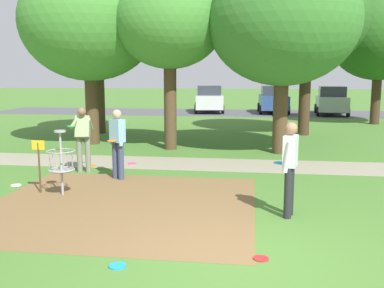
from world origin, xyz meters
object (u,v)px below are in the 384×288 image
at_px(tree_mid_left, 170,23).
at_px(parked_car_leftmost, 209,99).
at_px(player_waiting_right, 83,135).
at_px(tree_far_left, 380,39).
at_px(tree_mid_center, 283,22).
at_px(parked_car_center_right, 332,100).
at_px(player_waiting_left, 117,140).
at_px(frisbee_far_right, 92,166).
at_px(tree_near_right, 97,30).
at_px(tree_near_left, 89,23).
at_px(disc_golf_basket, 59,160).
at_px(frisbee_far_left, 132,163).
at_px(frisbee_by_tee, 261,258).
at_px(frisbee_near_basket, 118,266).
at_px(tree_mid_right, 308,18).
at_px(frisbee_mid_grass, 16,185).
at_px(player_throwing, 290,164).
at_px(parked_car_center_left, 273,99).

relative_size(tree_mid_left, parked_car_leftmost, 1.33).
relative_size(player_waiting_right, tree_mid_left, 0.29).
bearing_deg(tree_far_left, tree_mid_center, -119.89).
bearing_deg(tree_mid_center, tree_mid_left, 175.68).
xyz_separation_m(player_waiting_right, parked_car_center_right, (9.43, 18.56, -0.06)).
distance_m(player_waiting_left, frisbee_far_right, 2.05).
distance_m(tree_near_right, tree_far_left, 14.11).
bearing_deg(tree_near_left, tree_far_left, 34.60).
bearing_deg(tree_mid_left, disc_golf_basket, -101.57).
bearing_deg(parked_car_leftmost, player_waiting_right, -93.96).
distance_m(frisbee_far_left, tree_far_left, 16.00).
height_order(disc_golf_basket, tree_near_left, tree_near_left).
bearing_deg(frisbee_by_tee, tree_mid_center, 85.10).
bearing_deg(player_waiting_left, tree_mid_left, 84.35).
distance_m(player_waiting_right, tree_mid_center, 7.15).
relative_size(frisbee_far_right, tree_mid_left, 0.04).
xyz_separation_m(frisbee_near_basket, frisbee_far_right, (-2.70, 6.17, 0.00)).
distance_m(tree_near_right, tree_mid_center, 8.57).
xyz_separation_m(frisbee_far_left, parked_car_center_right, (8.49, 17.32, 0.91)).
distance_m(tree_mid_center, tree_mid_right, 4.89).
height_order(frisbee_near_basket, tree_mid_right, tree_mid_right).
xyz_separation_m(tree_mid_left, tree_far_left, (9.14, 9.22, 0.11)).
bearing_deg(parked_car_center_right, frisbee_far_left, -116.11).
height_order(frisbee_mid_grass, tree_near_right, tree_near_right).
relative_size(frisbee_by_tee, tree_near_right, 0.04).
relative_size(frisbee_mid_grass, tree_mid_center, 0.04).
xyz_separation_m(frisbee_far_right, tree_far_left, (10.78, 12.38, 4.36)).
xyz_separation_m(frisbee_near_basket, parked_car_center_right, (6.81, 23.97, 0.91)).
distance_m(frisbee_far_right, tree_near_right, 8.53).
height_order(frisbee_mid_grass, parked_car_center_right, parked_car_center_right).
bearing_deg(frisbee_mid_grass, frisbee_by_tee, -31.05).
xyz_separation_m(player_throwing, tree_mid_left, (-3.47, 6.88, 3.29)).
xyz_separation_m(frisbee_near_basket, tree_mid_left, (-1.05, 9.33, 4.25)).
xyz_separation_m(frisbee_by_tee, frisbee_mid_grass, (-5.54, 3.34, 0.00)).
distance_m(frisbee_far_left, tree_mid_center, 6.47).
height_order(frisbee_by_tee, tree_near_right, tree_near_right).
height_order(player_waiting_left, frisbee_near_basket, player_waiting_left).
height_order(frisbee_by_tee, parked_car_center_right, parked_car_center_right).
bearing_deg(player_waiting_right, frisbee_mid_grass, -123.07).
bearing_deg(tree_mid_center, parked_car_center_left, 88.25).
xyz_separation_m(frisbee_far_left, tree_near_left, (-2.46, 3.46, 4.38)).
xyz_separation_m(disc_golf_basket, parked_car_leftmost, (1.02, 21.57, 0.17)).
xyz_separation_m(frisbee_mid_grass, parked_car_center_left, (6.76, 21.01, 0.91)).
height_order(player_throwing, player_waiting_right, same).
relative_size(frisbee_far_left, tree_mid_left, 0.04).
distance_m(tree_mid_center, parked_car_center_right, 15.83).
bearing_deg(player_waiting_left, frisbee_by_tee, -51.70).
relative_size(tree_near_left, tree_mid_right, 0.93).
bearing_deg(parked_car_leftmost, frisbee_by_tee, -82.55).
distance_m(frisbee_mid_grass, tree_far_left, 19.32).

